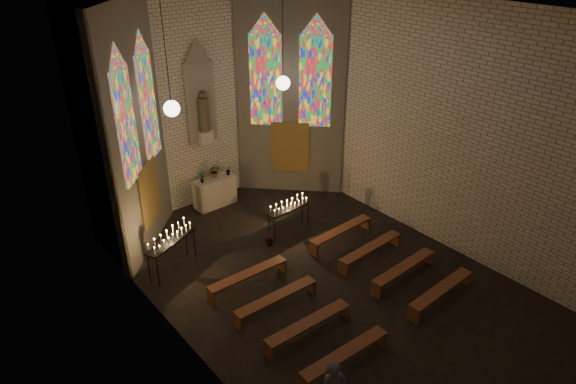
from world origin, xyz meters
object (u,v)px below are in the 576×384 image
Objects in this scene: altar at (215,192)px; aisle_flower_pot at (269,240)px; votive_stand_right at (289,206)px; votive_stand_left at (170,238)px.

altar reaches higher than aisle_flower_pot.
votive_stand_right is (0.84, -2.93, 0.43)m from altar.
votive_stand_left is at bearing -140.01° from altar.
altar is at bearing 88.37° from aisle_flower_pot.
aisle_flower_pot is at bearing -169.09° from votive_stand_right.
votive_stand_left is 3.76m from votive_stand_right.
altar is 3.44× the size of aisle_flower_pot.
aisle_flower_pot is 1.19m from votive_stand_right.
aisle_flower_pot is 0.24× the size of votive_stand_left.
votive_stand_right is at bearing -74.05° from altar.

